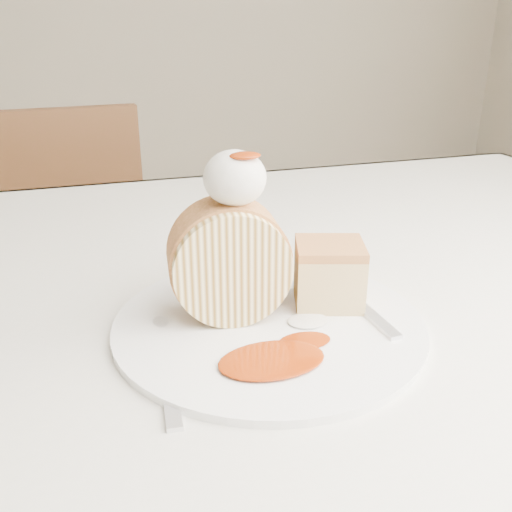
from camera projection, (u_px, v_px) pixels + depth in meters
name	position (u px, v px, depth m)	size (l,w,h in m)	color
table	(266.00, 332.00, 0.72)	(1.40, 0.90, 0.75)	silver
chair_far	(65.00, 243.00, 1.50)	(0.42, 0.42, 0.84)	brown
plate	(269.00, 324.00, 0.55)	(0.30, 0.30, 0.01)	white
roulade_slice	(229.00, 262.00, 0.54)	(0.11, 0.11, 0.06)	#FFEEB1
cake_chunk	(329.00, 278.00, 0.58)	(0.07, 0.06, 0.06)	#C47D4A
whipped_cream	(235.00, 178.00, 0.51)	(0.06, 0.06, 0.05)	white
caramel_drizzle	(245.00, 148.00, 0.50)	(0.03, 0.02, 0.01)	#8E2905
caramel_pool	(272.00, 360.00, 0.48)	(0.09, 0.06, 0.00)	#8E2905
fork	(362.00, 307.00, 0.57)	(0.02, 0.18, 0.00)	silver
spoon	(168.00, 378.00, 0.47)	(0.02, 0.16, 0.00)	silver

